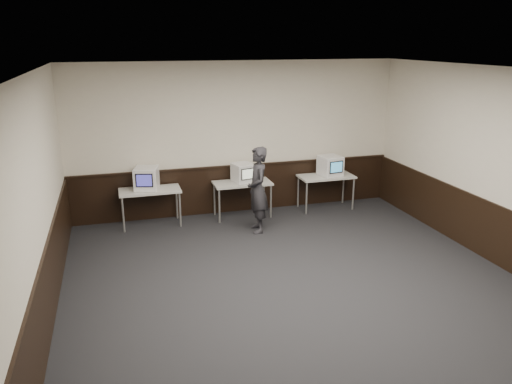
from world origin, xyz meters
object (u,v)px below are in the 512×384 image
desk_right (326,179)px  emac_left (146,178)px  desk_left (150,193)px  emac_right (330,166)px  emac_center (243,173)px  desk_center (242,185)px  person (258,190)px

desk_right → emac_left: (-3.85, 0.04, 0.30)m
desk_left → emac_right: (3.88, -0.02, 0.29)m
desk_left → emac_center: emac_center is taller
desk_right → emac_center: emac_center is taller
emac_left → desk_center: bearing=13.1°
emac_right → person: (-1.91, -0.88, -0.13)m
desk_center → person: (0.07, -0.90, 0.16)m
desk_center → desk_right: same height
person → emac_left: bearing=-111.7°
desk_left → person: 2.17m
person → desk_center: bearing=-172.2°
emac_left → emac_center: emac_left is taller
emac_left → emac_right: emac_left is taller
emac_right → person: 2.11m
emac_center → person: (0.05, -0.93, -0.11)m
desk_right → person: person is taller
desk_right → desk_left: bearing=180.0°
emac_center → person: 0.94m
desk_center → emac_right: emac_right is taller
emac_right → person: size_ratio=0.31×
desk_left → emac_center: bearing=0.9°
emac_center → emac_right: size_ratio=0.93×
desk_left → emac_center: size_ratio=2.44×
emac_center → emac_left: bearing=166.6°
desk_left → emac_center: (1.93, 0.03, 0.27)m
desk_right → emac_left: 3.86m
desk_left → emac_left: 0.30m
emac_left → emac_center: 1.97m
desk_left → desk_right: (3.80, 0.00, 0.00)m
emac_left → desk_right: bearing=13.7°
emac_center → emac_right: bearing=-14.4°
emac_left → emac_center: bearing=14.0°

